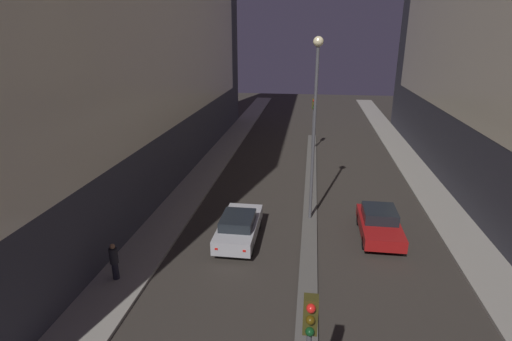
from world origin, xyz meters
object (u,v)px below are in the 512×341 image
Objects in this scene: traffic_light_mid at (313,112)px; pedestrian_on_left_sidewalk at (114,261)px; street_lamp at (315,105)px; car_left_lane at (239,227)px; car_right_lane at (379,223)px.

traffic_light_mid is 2.75× the size of pedestrian_on_left_sidewalk.
street_lamp is 2.15× the size of car_left_lane.
street_lamp is 2.29× the size of car_right_lane.
car_right_lane is at bearing 25.90° from pedestrian_on_left_sidewalk.
pedestrian_on_left_sidewalk is (-8.07, -21.32, -2.46)m from traffic_light_mid.
street_lamp is (0.00, -14.25, 3.05)m from traffic_light_mid.
street_lamp reaches higher than traffic_light_mid.
traffic_light_mid is 22.93m from pedestrian_on_left_sidewalk.
traffic_light_mid is 17.65m from car_left_lane.
car_left_lane is at bearing -101.73° from traffic_light_mid.
car_left_lane is at bearing -141.37° from street_lamp.
car_left_lane is at bearing 43.15° from pedestrian_on_left_sidewalk.
pedestrian_on_left_sidewalk is (-11.62, -5.64, 0.27)m from car_right_lane.
car_left_lane is at bearing -168.81° from car_right_lane.
car_right_lane is at bearing -21.97° from street_lamp.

